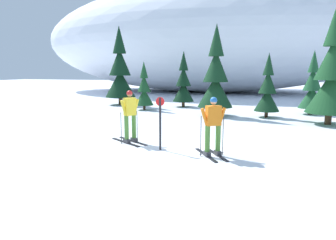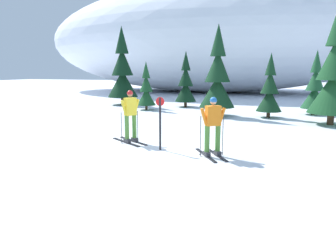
{
  "view_description": "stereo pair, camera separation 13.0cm",
  "coord_description": "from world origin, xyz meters",
  "views": [
    {
      "loc": [
        2.32,
        -9.78,
        2.54
      ],
      "look_at": [
        -0.5,
        -0.49,
        0.95
      ],
      "focal_mm": 32.77,
      "sensor_mm": 36.0,
      "label": 1
    },
    {
      "loc": [
        2.45,
        -9.74,
        2.54
      ],
      "look_at": [
        -0.5,
        -0.49,
        0.95
      ],
      "focal_mm": 32.77,
      "sensor_mm": 36.0,
      "label": 2
    }
  ],
  "objects": [
    {
      "name": "pine_tree_center_right",
      "position": [
        2.64,
        7.47,
        1.44
      ],
      "size": [
        1.33,
        1.33,
        3.45
      ],
      "color": "#47301E",
      "rests_on": "ground"
    },
    {
      "name": "snow_ridge_background",
      "position": [
        -3.9,
        26.02,
        5.95
      ],
      "size": [
        39.08,
        21.31,
        11.9
      ],
      "primitive_type": "ellipsoid",
      "color": "white",
      "rests_on": "ground"
    },
    {
      "name": "pine_tree_far_right",
      "position": [
        5.39,
        6.0,
        2.31
      ],
      "size": [
        2.13,
        2.13,
        5.52
      ],
      "color": "#47301E",
      "rests_on": "ground"
    },
    {
      "name": "pine_tree_right",
      "position": [
        5.09,
        9.36,
        1.53
      ],
      "size": [
        1.41,
        1.41,
        3.65
      ],
      "color": "#47301E",
      "rests_on": "ground"
    },
    {
      "name": "pine_tree_center_left",
      "position": [
        -2.82,
        10.79,
        1.59
      ],
      "size": [
        1.47,
        1.47,
        3.81
      ],
      "color": "#47301E",
      "rests_on": "ground"
    },
    {
      "name": "trail_marker_post",
      "position": [
        -0.7,
        -0.69,
        0.96
      ],
      "size": [
        0.28,
        0.07,
        1.7
      ],
      "color": "black",
      "rests_on": "ground"
    },
    {
      "name": "pine_tree_left",
      "position": [
        -4.82,
        8.48,
        1.29
      ],
      "size": [
        1.19,
        1.19,
        3.08
      ],
      "color": "#47301E",
      "rests_on": "ground"
    },
    {
      "name": "ground_plane",
      "position": [
        0.0,
        0.0,
        0.0
      ],
      "size": [
        120.0,
        120.0,
        0.0
      ],
      "primitive_type": "plane",
      "color": "white"
    },
    {
      "name": "skier_yellow_jacket",
      "position": [
        -2.03,
        -0.05,
        0.97
      ],
      "size": [
        1.61,
        1.25,
        1.85
      ],
      "color": "black",
      "rests_on": "ground"
    },
    {
      "name": "skier_orange_jacket",
      "position": [
        1.01,
        -0.92,
        0.94
      ],
      "size": [
        1.2,
        1.55,
        1.77
      ],
      "color": "black",
      "rests_on": "ground"
    },
    {
      "name": "pine_tree_center",
      "position": [
        -0.11,
        7.21,
        2.09
      ],
      "size": [
        1.93,
        1.93,
        5.0
      ],
      "color": "#47301E",
      "rests_on": "ground"
    },
    {
      "name": "pine_tree_far_left",
      "position": [
        -7.58,
        10.76,
        2.37
      ],
      "size": [
        2.19,
        2.19,
        5.66
      ],
      "color": "#47301E",
      "rests_on": "ground"
    }
  ]
}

